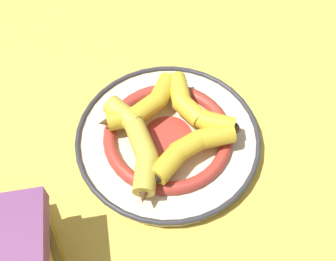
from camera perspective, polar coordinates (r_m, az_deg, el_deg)
ground_plane at (r=0.72m, az=2.92°, el=-0.56°), size 2.80×2.80×0.00m
decorative_bowl at (r=0.70m, az=0.00°, el=-1.00°), size 0.33×0.33×0.03m
banana_a at (r=0.70m, az=-3.58°, el=3.55°), size 0.13×0.13×0.03m
banana_b at (r=0.70m, az=3.84°, el=3.50°), size 0.13×0.14×0.04m
banana_c at (r=0.65m, az=3.72°, el=-2.50°), size 0.16×0.12×0.04m
banana_d at (r=0.65m, az=-4.49°, el=-2.04°), size 0.11×0.19×0.04m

